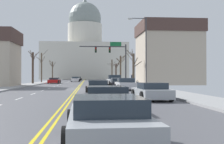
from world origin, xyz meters
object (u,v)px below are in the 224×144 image
object	(u,v)px
sedan_oncoming_03	(78,79)
bicycle_parked	(137,84)
sedan_near_02	(126,84)
pedestrian_00	(132,79)
sedan_near_03	(97,88)
sedan_near_05	(107,100)
sedan_near_04	(151,92)
pickup_truck_near_00	(115,81)
street_lamp_right	(144,46)
sedan_near_06	(107,120)
sedan_oncoming_01	(75,79)
sedan_near_01	(118,83)
signal_gantry	(113,54)
sedan_oncoming_02	(77,79)
sedan_oncoming_00	(54,81)

from	to	relation	value
sedan_oncoming_03	bicycle_parked	bearing A→B (deg)	-80.17
sedan_near_02	pedestrian_00	xyz separation A→B (m)	(2.62, 12.30, 0.49)
sedan_near_03	sedan_near_05	world-z (taller)	sedan_near_03
sedan_near_04	pickup_truck_near_00	bearing A→B (deg)	89.89
sedan_near_05	sedan_oncoming_03	world-z (taller)	sedan_oncoming_03
street_lamp_right	sedan_near_06	distance (m)	28.61
sedan_near_05	sedan_near_06	bearing A→B (deg)	-93.59
sedan_near_04	pedestrian_00	world-z (taller)	pedestrian_00
sedan_near_06	sedan_oncoming_01	bearing A→B (deg)	93.12
sedan_near_01	sedan_oncoming_01	bearing A→B (deg)	102.17
signal_gantry	pickup_truck_near_00	distance (m)	5.48
signal_gantry	sedan_near_01	bearing A→B (deg)	-91.15
sedan_oncoming_01	sedan_oncoming_02	distance (m)	10.87
sedan_near_05	sedan_oncoming_01	distance (m)	58.97
sedan_near_06	sedan_near_02	bearing A→B (deg)	81.58
sedan_oncoming_02	pedestrian_00	bearing A→B (deg)	-75.58
sedan_near_04	sedan_oncoming_02	bearing A→B (deg)	96.57
pickup_truck_near_00	sedan_near_06	distance (m)	38.67
bicycle_parked	sedan_near_04	bearing A→B (deg)	-96.90
pickup_truck_near_00	sedan_near_03	size ratio (longest dim) A/B	1.25
sedan_near_01	pickup_truck_near_00	bearing A→B (deg)	88.26
pedestrian_00	sedan_oncoming_00	bearing A→B (deg)	134.21
pickup_truck_near_00	sedan_near_04	size ratio (longest dim) A/B	1.26
sedan_near_02	sedan_near_04	bearing A→B (deg)	-89.83
sedan_near_02	sedan_oncoming_02	distance (m)	51.36
sedan_near_06	pedestrian_00	size ratio (longest dim) A/B	2.59
pickup_truck_near_00	sedan_near_02	bearing A→B (deg)	-90.38
sedan_oncoming_02	pedestrian_00	size ratio (longest dim) A/B	2.62
sedan_oncoming_03	sedan_near_02	bearing A→B (deg)	-83.26
street_lamp_right	sedan_near_01	xyz separation A→B (m)	(-2.69, 4.35, -4.56)
street_lamp_right	sedan_near_05	world-z (taller)	street_lamp_right
sedan_near_04	sedan_near_05	distance (m)	6.87
sedan_near_01	sedan_oncoming_03	xyz separation A→B (m)	(-7.05, 53.38, -0.02)
pickup_truck_near_00	sedan_near_03	xyz separation A→B (m)	(-3.40, -20.50, -0.19)
signal_gantry	pedestrian_00	bearing A→B (deg)	-61.95
street_lamp_right	sedan_oncoming_01	distance (m)	38.63
sedan_near_03	sedan_oncoming_02	distance (m)	57.66
pickup_truck_near_00	pedestrian_00	xyz separation A→B (m)	(2.53, -1.51, 0.36)
street_lamp_right	pickup_truck_near_00	distance (m)	12.05
sedan_near_01	sedan_near_05	xyz separation A→B (m)	(-3.18, -26.09, -0.02)
sedan_oncoming_01	sedan_oncoming_02	world-z (taller)	sedan_oncoming_01
bicycle_parked	sedan_oncoming_01	bearing A→B (deg)	105.58
street_lamp_right	pedestrian_00	world-z (taller)	street_lamp_right
street_lamp_right	bicycle_parked	xyz separation A→B (m)	(-0.27, 3.08, -4.63)
sedan_oncoming_02	sedan_near_06	bearing A→B (deg)	-87.24
sedan_near_05	sedan_oncoming_01	xyz separation A→B (m)	(-3.88, 58.84, 0.05)
pickup_truck_near_00	sedan_oncoming_00	xyz separation A→B (m)	(-10.77, 12.15, -0.20)
sedan_oncoming_00	sedan_oncoming_02	distance (m)	25.10
sedan_near_02	sedan_oncoming_01	size ratio (longest dim) A/B	1.02
street_lamp_right	pedestrian_00	bearing A→B (deg)	89.78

